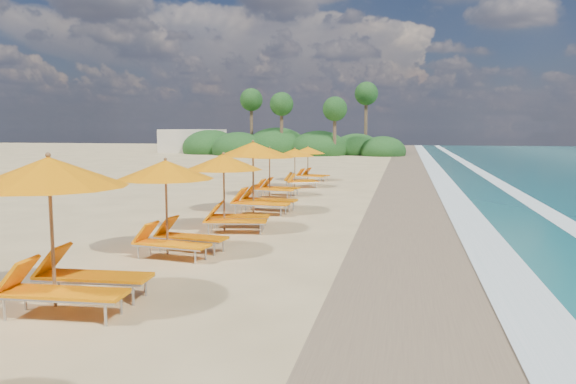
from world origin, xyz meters
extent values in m
plane|color=#D5BA7D|center=(0.00, 0.00, 0.00)|extent=(160.00, 160.00, 0.00)
cube|color=#8E7555|center=(4.00, 0.00, 0.01)|extent=(4.00, 160.00, 0.01)
cube|color=white|center=(5.50, 0.00, 0.03)|extent=(1.20, 160.00, 0.01)
cylinder|color=olive|center=(-2.55, -7.57, 1.29)|extent=(0.06, 0.06, 2.57)
cone|color=orange|center=(-2.55, -7.57, 2.35)|extent=(2.81, 2.81, 0.52)
sphere|color=olive|center=(-2.55, -7.57, 2.64)|extent=(0.09, 0.09, 0.09)
cylinder|color=olive|center=(-2.31, -3.43, 1.14)|extent=(0.06, 0.06, 2.28)
cone|color=orange|center=(-2.31, -3.43, 2.08)|extent=(2.64, 2.64, 0.46)
sphere|color=olive|center=(-2.31, -3.43, 2.34)|extent=(0.08, 0.08, 0.08)
cylinder|color=olive|center=(-1.93, -0.15, 1.13)|extent=(0.06, 0.06, 2.26)
cone|color=orange|center=(-1.93, -0.15, 2.07)|extent=(2.66, 2.66, 0.45)
sphere|color=olive|center=(-1.93, -0.15, 2.32)|extent=(0.08, 0.08, 0.08)
cylinder|color=olive|center=(-2.03, 3.51, 1.27)|extent=(0.06, 0.06, 2.53)
cone|color=orange|center=(-2.03, 3.51, 2.32)|extent=(2.81, 2.81, 0.51)
sphere|color=olive|center=(-2.03, 3.51, 2.60)|extent=(0.09, 0.09, 0.09)
cylinder|color=olive|center=(-2.60, 8.29, 1.07)|extent=(0.05, 0.05, 2.14)
cone|color=orange|center=(-2.60, 8.29, 1.96)|extent=(2.49, 2.49, 0.43)
sphere|color=olive|center=(-2.60, 8.29, 2.19)|extent=(0.08, 0.08, 0.08)
cylinder|color=olive|center=(-2.20, 12.12, 0.99)|extent=(0.05, 0.05, 1.97)
cone|color=orange|center=(-2.20, 12.12, 1.80)|extent=(2.66, 2.66, 0.40)
sphere|color=olive|center=(-2.20, 12.12, 2.02)|extent=(0.07, 0.07, 0.07)
cylinder|color=olive|center=(-2.13, 15.70, 0.97)|extent=(0.05, 0.05, 1.93)
cone|color=orange|center=(-2.13, 15.70, 1.77)|extent=(2.50, 2.50, 0.39)
sphere|color=olive|center=(-2.13, 15.70, 1.99)|extent=(0.07, 0.07, 0.07)
ellipsoid|color=#163D14|center=(-6.00, 45.00, 0.62)|extent=(6.40, 6.40, 4.16)
ellipsoid|color=#163D14|center=(-11.00, 46.00, 0.70)|extent=(7.20, 7.20, 4.68)
ellipsoid|color=#163D14|center=(-15.00, 44.00, 0.58)|extent=(6.00, 6.00, 3.90)
ellipsoid|color=#163D14|center=(-2.00, 47.00, 0.55)|extent=(5.60, 5.60, 3.64)
ellipsoid|color=#163D14|center=(-19.00, 46.00, 0.64)|extent=(6.60, 6.60, 4.29)
ellipsoid|color=#163D14|center=(1.00, 45.00, 0.49)|extent=(5.00, 5.00, 3.25)
cylinder|color=brown|center=(-4.00, 43.00, 2.50)|extent=(0.36, 0.36, 5.00)
sphere|color=#163D14|center=(-4.00, 43.00, 5.00)|extent=(2.60, 2.60, 2.60)
cylinder|color=brown|center=(-10.00, 44.00, 2.80)|extent=(0.36, 0.36, 5.60)
sphere|color=#163D14|center=(-10.00, 44.00, 5.60)|extent=(2.60, 2.60, 2.60)
cylinder|color=brown|center=(-14.00, 46.00, 3.10)|extent=(0.36, 0.36, 6.20)
sphere|color=#163D14|center=(-14.00, 46.00, 6.20)|extent=(2.60, 2.60, 2.60)
cylinder|color=brown|center=(-1.00, 47.00, 3.40)|extent=(0.36, 0.36, 6.80)
sphere|color=#163D14|center=(-1.00, 47.00, 6.80)|extent=(2.60, 2.60, 2.60)
cube|color=beige|center=(-22.00, 48.00, 1.40)|extent=(7.00, 5.00, 2.80)
camera|label=1|loc=(3.35, -15.88, 3.11)|focal=34.54mm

